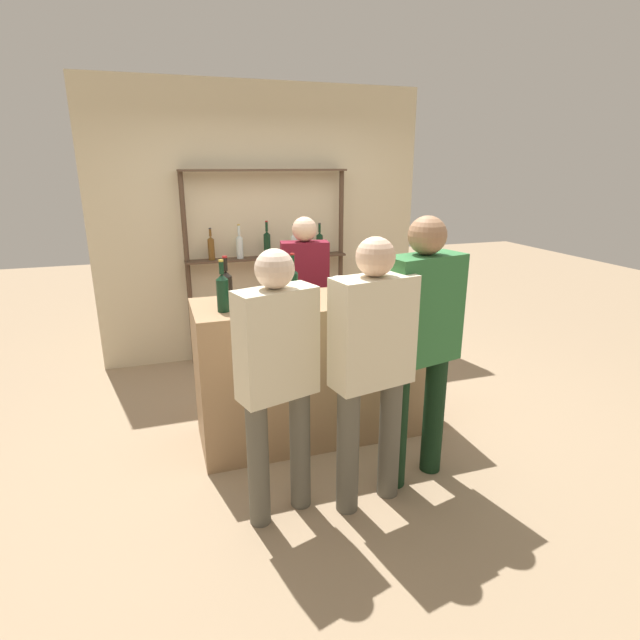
% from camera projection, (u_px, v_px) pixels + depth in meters
% --- Properties ---
extents(ground_plane, '(16.00, 16.00, 0.00)m').
position_uv_depth(ground_plane, '(320.00, 431.00, 3.95)').
color(ground_plane, '#9E8466').
extents(bar_counter, '(1.82, 0.64, 1.08)m').
position_uv_depth(bar_counter, '(320.00, 368.00, 3.79)').
color(bar_counter, '#997551').
rests_on(bar_counter, ground_plane).
extents(back_wall, '(3.42, 0.12, 2.80)m').
position_uv_depth(back_wall, '(263.00, 225.00, 5.27)').
color(back_wall, beige).
rests_on(back_wall, ground_plane).
extents(back_shelf, '(1.68, 0.18, 1.97)m').
position_uv_depth(back_shelf, '(267.00, 240.00, 5.14)').
color(back_shelf, '#4C3828').
rests_on(back_shelf, ground_plane).
extents(counter_bottle_0, '(0.08, 0.08, 0.34)m').
position_uv_depth(counter_bottle_0, '(293.00, 283.00, 3.54)').
color(counter_bottle_0, black).
rests_on(counter_bottle_0, bar_counter).
extents(counter_bottle_1, '(0.08, 0.08, 0.35)m').
position_uv_depth(counter_bottle_1, '(223.00, 292.00, 3.27)').
color(counter_bottle_1, black).
rests_on(counter_bottle_1, bar_counter).
extents(counter_bottle_2, '(0.09, 0.09, 0.33)m').
position_uv_depth(counter_bottle_2, '(226.00, 286.00, 3.48)').
color(counter_bottle_2, black).
rests_on(counter_bottle_2, bar_counter).
extents(counter_bottle_3, '(0.07, 0.07, 0.32)m').
position_uv_depth(counter_bottle_3, '(270.00, 292.00, 3.34)').
color(counter_bottle_3, '#0F1956').
rests_on(counter_bottle_3, bar_counter).
extents(ice_bucket, '(0.20, 0.20, 0.20)m').
position_uv_depth(ice_bucket, '(379.00, 280.00, 3.74)').
color(ice_bucket, black).
rests_on(ice_bucket, bar_counter).
extents(cork_jar, '(0.12, 0.12, 0.14)m').
position_uv_depth(cork_jar, '(341.00, 286.00, 3.70)').
color(cork_jar, silver).
rests_on(cork_jar, bar_counter).
extents(server_behind_counter, '(0.43, 0.24, 1.60)m').
position_uv_depth(server_behind_counter, '(305.00, 292.00, 4.38)').
color(server_behind_counter, black).
rests_on(server_behind_counter, ground_plane).
extents(customer_right, '(0.53, 0.32, 1.74)m').
position_uv_depth(customer_right, '(421.00, 335.00, 3.08)').
color(customer_right, black).
rests_on(customer_right, ground_plane).
extents(customer_left, '(0.48, 0.31, 1.61)m').
position_uv_depth(customer_left, '(277.00, 369.00, 2.75)').
color(customer_left, '#575347').
rests_on(customer_left, ground_plane).
extents(customer_center, '(0.51, 0.30, 1.65)m').
position_uv_depth(customer_center, '(372.00, 358.00, 2.85)').
color(customer_center, '#575347').
rests_on(customer_center, ground_plane).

